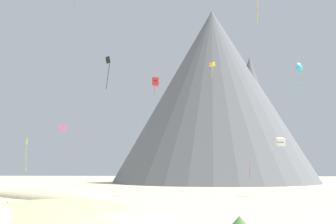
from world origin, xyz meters
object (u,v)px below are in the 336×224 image
Objects in this scene: bush_mid_center at (7,206)px; kite_yellow_high at (256,1)px; rock_massif at (217,99)px; kite_lime_low at (26,142)px; bush_far_right at (75,211)px; kite_gold_mid at (212,65)px; kite_red_mid at (155,82)px; kite_black_mid at (108,65)px; bush_ridge_crest at (239,221)px; kite_white_low at (280,142)px; kite_pink_low at (63,128)px; kite_cyan_mid at (300,67)px; kite_rainbow_low at (250,165)px.

bush_mid_center is 46.36m from kite_yellow_high.
rock_massif is 15.35× the size of kite_lime_low.
bush_far_right is 0.56× the size of kite_gold_mid.
kite_black_mid is at bearing 161.14° from kite_red_mid.
rock_massif reaches higher than bush_ridge_crest.
kite_red_mid is at bearing -105.09° from rock_massif.
bush_far_right is at bearing -141.87° from kite_white_low.
kite_pink_low is at bearing -169.58° from kite_white_low.
kite_pink_low is (10.55, -11.37, 1.31)m from kite_lime_low.
kite_lime_low reaches higher than kite_white_low.
kite_red_mid is at bearing 74.61° from bush_mid_center.
kite_lime_low is 1.32× the size of kite_cyan_mid.
kite_white_low reaches higher than kite_rainbow_low.
kite_black_mid is at bearing 45.12° from kite_lime_low.
rock_massif is 16.65× the size of kite_yellow_high.
rock_massif reaches higher than kite_pink_low.
rock_massif is 65.33m from kite_white_low.
kite_yellow_high is (-7.76, -6.91, 9.17)m from kite_cyan_mid.
kite_rainbow_low is 30.88m from kite_cyan_mid.
bush_far_right is 46.09m from kite_red_mid.
kite_cyan_mid is 13.85m from kite_yellow_high.
bush_far_right is 20.59m from kite_pink_low.
kite_cyan_mid is (6.08, -25.63, 16.11)m from kite_rainbow_low.
kite_yellow_high is at bearing -164.47° from kite_cyan_mid.
rock_massif is 43.28m from kite_rainbow_low.
kite_rainbow_low is at bearing 114.71° from kite_gold_mid.
bush_mid_center is 0.25× the size of kite_yellow_high.
kite_red_mid reaches higher than kite_lime_low.
bush_ridge_crest is 0.26× the size of kite_yellow_high.
kite_gold_mid is (22.12, 28.36, 22.00)m from bush_mid_center.
kite_white_low is 0.54× the size of kite_gold_mid.
bush_ridge_crest is at bearing -136.52° from kite_cyan_mid.
kite_gold_mid reaches higher than bush_far_right.
kite_yellow_high is at bearing -6.01° from kite_gold_mid.
kite_pink_low reaches higher than bush_far_right.
kite_rainbow_low reaches higher than bush_mid_center.
kite_rainbow_low is (40.86, 26.48, -3.66)m from kite_lime_low.
kite_cyan_mid is (46.94, 0.85, 12.45)m from kite_lime_low.
kite_white_low is at bearing 58.46° from kite_rainbow_low.
bush_mid_center is 29.33m from kite_lime_low.
kite_lime_low is at bearing -28.72° from kite_yellow_high.
kite_lime_low is 45.16m from kite_yellow_high.
bush_ridge_crest is 0.28× the size of kite_black_mid.
kite_yellow_high is at bearing -130.36° from kite_white_low.
bush_mid_center is 43.93m from kite_white_low.
rock_massif is at bearing 87.32° from kite_white_low.
kite_red_mid is at bearing 159.60° from kite_black_mid.
kite_red_mid is (-26.03, 11.96, 0.55)m from kite_cyan_mid.
kite_red_mid is at bearing -178.95° from kite_gold_mid.
kite_yellow_high is 35.51m from kite_pink_low.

